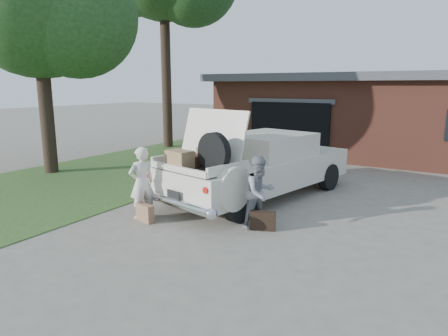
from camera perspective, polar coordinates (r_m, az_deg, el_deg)
The scene contains 9 objects.
ground at distance 8.36m, azimuth -2.15°, elevation -8.12°, with size 90.00×90.00×0.00m, color gray.
grass_strip at distance 14.01m, azimuth -14.33°, elevation -0.30°, with size 6.00×16.00×0.02m, color #2D4C1E.
house at distance 18.39m, azimuth 20.75°, elevation 7.33°, with size 12.80×7.80×3.30m.
tree_left at distance 14.35m, azimuth -25.02°, elevation 20.56°, with size 5.75×5.00×8.04m.
sedan at distance 10.24m, azimuth 4.78°, elevation 0.41°, with size 3.35×6.01×2.32m.
woman_left at distance 8.77m, azimuth -11.68°, elevation -2.08°, with size 0.57×0.37×1.56m, color silver.
woman_right at distance 8.04m, azimuth 5.14°, elevation -3.50°, with size 0.71×0.56×1.47m, color gray.
suitcase_left at distance 8.68m, azimuth -11.24°, elevation -6.30°, with size 0.49×0.16×0.38m, color #9C6E4F.
suitcase_right at distance 8.06m, azimuth 5.57°, elevation -7.49°, with size 0.50×0.16×0.39m, color black.
Camera 1 is at (4.33, -6.57, 2.84)m, focal length 32.00 mm.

